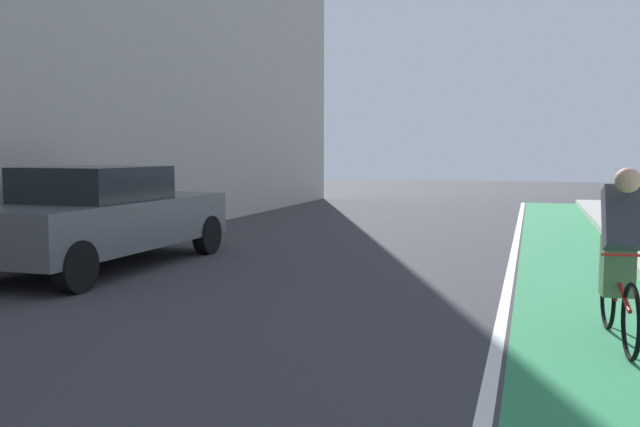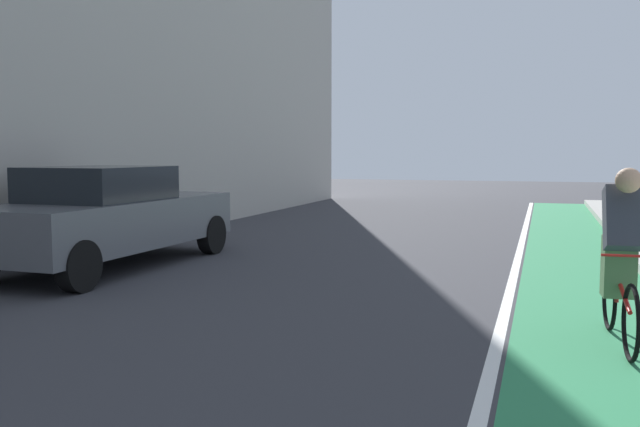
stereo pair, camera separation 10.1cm
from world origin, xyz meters
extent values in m
plane|color=#38383D|center=(0.00, 12.68, 0.00)|extent=(73.40, 73.40, 0.00)
cube|color=#2D8451|center=(3.51, 14.68, 0.00)|extent=(1.60, 33.36, 0.00)
cube|color=white|center=(2.61, 14.68, 0.00)|extent=(0.12, 33.36, 0.00)
cube|color=#595B60|center=(-3.26, 15.63, 0.68)|extent=(1.86, 4.58, 0.70)
cube|color=black|center=(-3.27, 15.41, 1.26)|extent=(1.60, 1.94, 0.55)
cylinder|color=black|center=(-4.04, 17.37, 0.33)|extent=(0.23, 0.66, 0.66)
cylinder|color=black|center=(-2.42, 17.34, 0.33)|extent=(0.23, 0.66, 0.66)
cylinder|color=black|center=(-2.49, 13.90, 0.33)|extent=(0.23, 0.66, 0.66)
torus|color=black|center=(3.70, 12.96, 0.33)|extent=(0.09, 0.66, 0.66)
torus|color=black|center=(3.62, 14.01, 0.33)|extent=(0.09, 0.66, 0.66)
cylinder|color=red|center=(3.66, 13.49, 0.55)|extent=(0.11, 0.96, 0.33)
cylinder|color=red|center=(3.64, 13.67, 0.63)|extent=(0.04, 0.12, 0.55)
cylinder|color=red|center=(3.69, 13.04, 0.88)|extent=(0.48, 0.06, 0.02)
cube|color=#4C7247|center=(3.65, 13.59, 0.70)|extent=(0.30, 0.26, 0.56)
cube|color=#333842|center=(3.66, 13.46, 1.16)|extent=(0.35, 0.42, 0.60)
sphere|color=tan|center=(3.67, 13.31, 1.50)|extent=(0.22, 0.22, 0.22)
cube|color=#333842|center=(3.65, 13.59, 1.18)|extent=(0.28, 0.29, 0.39)
camera|label=1|loc=(2.87, 6.86, 1.74)|focal=38.18mm
camera|label=2|loc=(2.97, 6.90, 1.74)|focal=38.18mm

